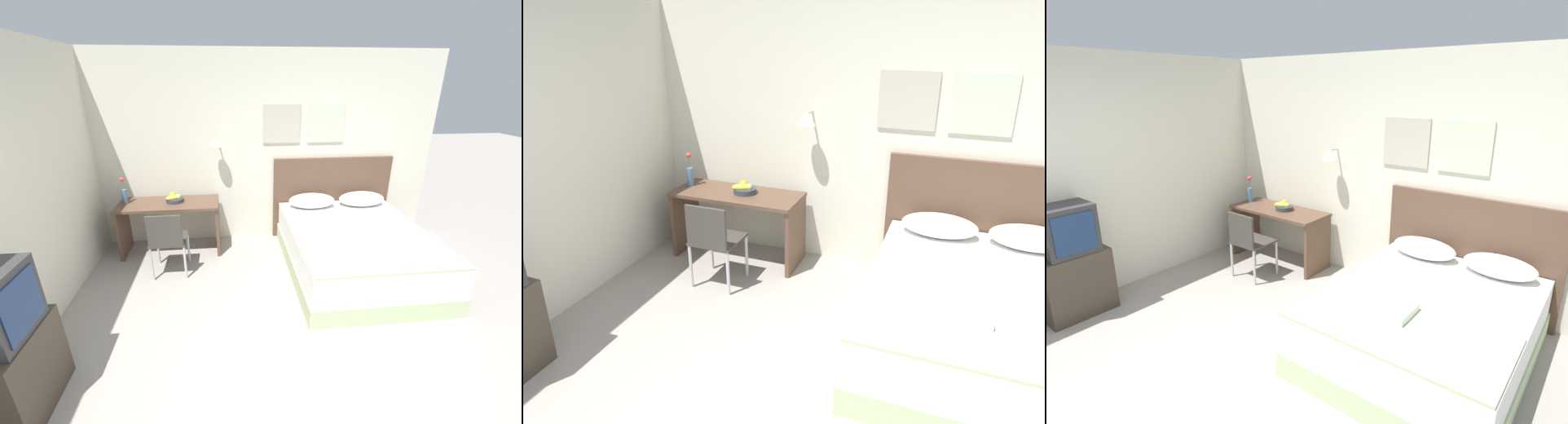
% 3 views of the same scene
% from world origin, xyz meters
% --- Properties ---
extents(wall_back, '(5.20, 0.31, 2.65)m').
position_xyz_m(wall_back, '(0.01, 2.87, 1.33)').
color(wall_back, beige).
rests_on(wall_back, ground_plane).
extents(bed, '(1.65, 2.05, 0.56)m').
position_xyz_m(bed, '(1.13, 1.75, 0.28)').
color(bed, '#B2C693').
rests_on(bed, ground_plane).
extents(headboard, '(1.77, 0.06, 1.21)m').
position_xyz_m(headboard, '(1.13, 2.81, 0.61)').
color(headboard, brown).
rests_on(headboard, ground_plane).
extents(pillow_left, '(0.66, 0.37, 0.20)m').
position_xyz_m(pillow_left, '(0.76, 2.54, 0.66)').
color(pillow_left, white).
rests_on(pillow_left, bed).
extents(pillow_right, '(0.66, 0.37, 0.20)m').
position_xyz_m(pillow_right, '(1.50, 2.54, 0.66)').
color(pillow_right, white).
rests_on(pillow_right, bed).
extents(throw_blanket, '(1.60, 0.82, 0.02)m').
position_xyz_m(throw_blanket, '(1.13, 1.15, 0.57)').
color(throw_blanket, '#B2C693').
rests_on(throw_blanket, bed).
extents(folded_towel_near_foot, '(0.32, 0.32, 0.06)m').
position_xyz_m(folded_towel_near_foot, '(1.03, 1.30, 0.61)').
color(folded_towel_near_foot, white).
rests_on(folded_towel_near_foot, throw_blanket).
extents(desk, '(1.33, 0.55, 0.73)m').
position_xyz_m(desk, '(-1.23, 2.49, 0.52)').
color(desk, brown).
rests_on(desk, ground_plane).
extents(desk_chair, '(0.43, 0.43, 0.84)m').
position_xyz_m(desk_chair, '(-1.17, 1.86, 0.51)').
color(desk_chair, '#3D3833').
rests_on(desk_chair, ground_plane).
extents(fruit_bowl, '(0.23, 0.23, 0.13)m').
position_xyz_m(fruit_bowl, '(-1.15, 2.51, 0.78)').
color(fruit_bowl, '#333842').
rests_on(fruit_bowl, desk).
extents(flower_vase, '(0.07, 0.07, 0.36)m').
position_xyz_m(flower_vase, '(-1.80, 2.52, 0.87)').
color(flower_vase, '#4C7099').
rests_on(flower_vase, desk).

